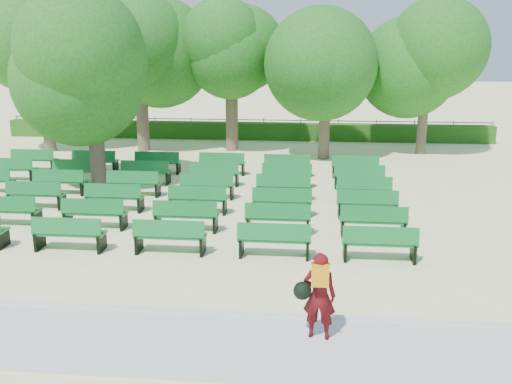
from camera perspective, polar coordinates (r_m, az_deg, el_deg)
ground at (r=17.40m, az=-6.42°, el=-2.49°), size 120.00×120.00×0.00m
paving at (r=10.81m, az=-14.61°, el=-14.09°), size 30.00×2.20×0.06m
curb at (r=11.76m, az=-12.71°, el=-11.36°), size 30.00×0.12×0.10m
hedge at (r=30.80m, az=-1.15°, el=6.13°), size 26.00×0.70×0.90m
fence at (r=31.27m, az=-1.06°, el=5.42°), size 26.00×0.10×1.02m
tree_line at (r=26.97m, az=-2.12°, el=3.87°), size 21.80×6.80×7.04m
bench_array at (r=18.88m, az=-9.18°, el=-0.89°), size 1.82×0.62×1.13m
tree_among at (r=20.65m, az=-16.15°, el=11.52°), size 4.43×4.43×6.18m
person at (r=10.18m, az=6.22°, el=-10.16°), size 0.77×0.49×1.60m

